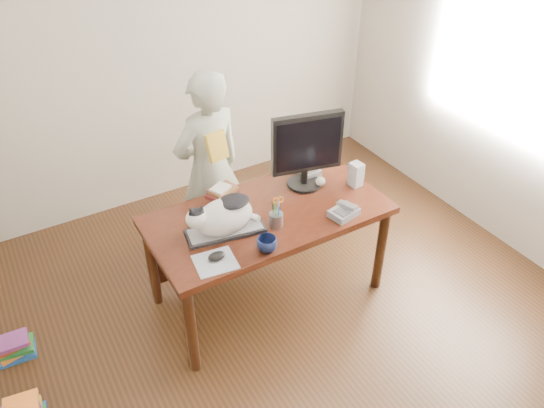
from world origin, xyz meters
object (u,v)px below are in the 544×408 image
Objects in this scene: cat at (222,216)px; phone at (344,212)px; baseball at (321,182)px; person at (209,170)px; coffee_mug at (267,244)px; desk at (263,224)px; monitor at (307,147)px; book_pile_b at (14,348)px; keyboard at (225,231)px; mouse at (217,256)px; speaker at (356,174)px; book_stack at (222,192)px; calculator at (308,171)px; pen_cup at (276,218)px.

cat reaches higher than phone.
person is (-0.60, 0.57, -0.02)m from baseball.
phone is at bearing -100.11° from baseball.
coffee_mug is 0.80m from baseball.
monitor is (0.38, 0.06, 0.46)m from desk.
coffee_mug is at bearing -24.16° from book_pile_b.
desk is at bearing -178.92° from baseball.
person reaches higher than cat.
keyboard is 0.92× the size of monitor.
monitor reaches higher than phone.
book_pile_b is (-1.38, 0.40, -0.69)m from keyboard.
speaker is at bearing 17.54° from mouse.
coffee_mug is at bearing -148.39° from baseball.
monitor is at bearing 146.74° from speaker.
speaker reaches higher than keyboard.
person reaches higher than book_stack.
desk is 7.69× the size of phone.
keyboard is at bearing -152.86° from monitor.
baseball is 2.33m from book_pile_b.
baseball is (0.48, 0.01, 0.18)m from desk.
coffee_mug is at bearing -51.88° from cat.
book_pile_b is at bearing 177.99° from calculator.
monitor reaches higher than speaker.
keyboard is at bearing 152.14° from phone.
speaker is (0.28, 0.25, 0.06)m from phone.
mouse is (-0.16, -0.20, 0.01)m from keyboard.
cat is 1.64m from book_pile_b.
book_pile_b is at bearing 173.26° from keyboard.
cat is at bearing -153.17° from monitor.
monitor is 0.56m from pen_cup.
coffee_mug is at bearing -54.35° from keyboard.
monitor is (0.72, 0.18, 0.30)m from keyboard.
calculator is at bearing 34.70° from mouse.
desk is at bearing 128.43° from phone.
pen_cup is 1.91m from book_pile_b.
speaker is at bearing 30.71° from phone.
cat is at bearing -136.06° from book_stack.
pen_cup reaches higher than baseball.
desk is 0.51m from baseball.
book_stack is at bearing 75.95° from keyboard.
speaker reaches higher than phone.
cat is 2.78× the size of speaker.
desk is 0.40m from keyboard.
monitor is 2.18× the size of book_pile_b.
mouse is 0.98m from person.
person is at bearing 60.10° from book_stack.
desk is 1.04× the size of person.
book_stack is (0.32, 0.58, 0.01)m from mouse.
book_stack is 0.16× the size of person.
pen_cup reaches higher than phone.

